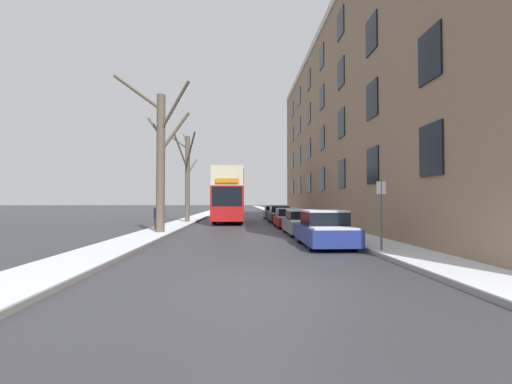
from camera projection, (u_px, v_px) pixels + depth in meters
name	position (u px, v px, depth m)	size (l,w,h in m)	color
ground_plane	(260.00, 286.00, 7.37)	(320.00, 320.00, 0.00)	#38383D
sidewalk_left	(213.00, 211.00, 60.06)	(2.02, 130.00, 0.16)	gray
sidewalk_right	(271.00, 211.00, 60.54)	(2.02, 130.00, 0.16)	gray
terrace_facade_right	(378.00, 122.00, 27.39)	(9.10, 40.84, 16.32)	#8C7056
bare_tree_left_0	(161.00, 155.00, 18.73)	(4.20, 3.47, 8.58)	brown
bare_tree_left_1	(187.00, 174.00, 28.32)	(2.35, 4.66, 7.83)	brown
double_decker_bus	(229.00, 193.00, 30.28)	(2.50, 10.48, 4.54)	red
parked_car_0	(325.00, 230.00, 13.85)	(1.85, 3.92, 1.47)	navy
parked_car_1	(303.00, 223.00, 18.76)	(1.80, 4.16, 1.37)	slate
parked_car_2	(289.00, 218.00, 24.02)	(1.89, 3.93, 1.35)	maroon
parked_car_3	(279.00, 214.00, 29.69)	(1.78, 4.45, 1.50)	black
parked_car_4	(273.00, 213.00, 35.86)	(1.81, 3.91, 1.36)	#474C56
pedestrian_left_sidewalk	(157.00, 217.00, 20.62)	(0.35, 0.35, 1.62)	#4C4742
street_sign_post	(381.00, 212.00, 11.69)	(0.32, 0.07, 2.54)	#4C4F54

